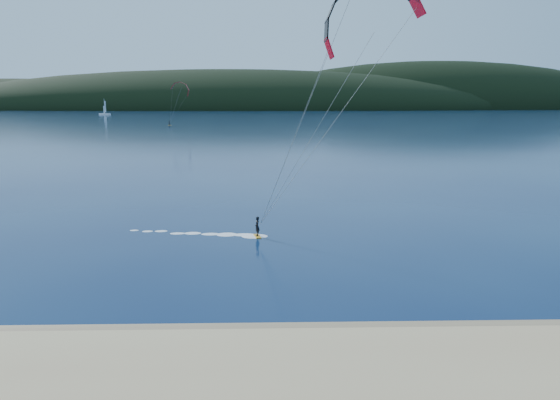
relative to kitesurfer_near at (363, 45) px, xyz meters
name	(u,v)px	position (x,y,z in m)	size (l,w,h in m)	color
ground	(172,397)	(-9.32, -16.58, -13.49)	(1800.00, 1800.00, 0.00)	#08173D
wet_sand	(191,337)	(-9.32, -12.08, -13.44)	(220.00, 2.50, 0.10)	#8D6F52
headland	(265,109)	(-8.68, 728.70, -13.49)	(1200.00, 310.00, 140.00)	black
kitesurfer_near	(363,45)	(0.00, 0.00, 0.00)	(21.51, 7.92, 17.31)	orange
kitesurfer_far	(180,92)	(-43.44, 191.44, 0.90)	(10.67, 5.42, 17.90)	orange
sailboat	(105,114)	(-135.38, 382.52, -12.54)	(9.07, 5.83, 12.89)	white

